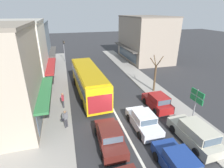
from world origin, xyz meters
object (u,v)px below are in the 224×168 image
(traffic_light_downstreet, at_px, (64,48))
(directional_road_sign, at_px, (196,100))
(sedan_queue_far_back, at_px, (179,165))
(sedan_behind_bus_near, at_px, (110,137))
(parked_wagon_kerb_front, at_px, (195,134))
(city_bus, at_px, (88,80))
(parked_hatchback_kerb_second, at_px, (157,102))
(pedestrian_with_handbag_near, at_px, (65,118))
(sedan_behind_bus_mid, at_px, (143,121))
(street_tree_right, at_px, (155,76))
(pedestrian_browsing_midblock, at_px, (63,99))

(traffic_light_downstreet, relative_size, directional_road_sign, 1.17)
(sedan_queue_far_back, bearing_deg, traffic_light_downstreet, 102.31)
(sedan_behind_bus_near, bearing_deg, parked_wagon_kerb_front, -13.10)
(city_bus, height_order, parked_hatchback_kerb_second, city_bus)
(parked_wagon_kerb_front, distance_m, pedestrian_with_handbag_near, 10.30)
(city_bus, xyz_separation_m, parked_wagon_kerb_front, (6.51, -10.35, -1.14))
(traffic_light_downstreet, bearing_deg, parked_hatchback_kerb_second, -66.80)
(sedan_behind_bus_mid, relative_size, street_tree_right, 0.94)
(sedan_behind_bus_near, distance_m, street_tree_right, 10.82)
(street_tree_right, bearing_deg, pedestrian_with_handbag_near, -156.06)
(city_bus, distance_m, street_tree_right, 7.98)
(city_bus, relative_size, sedan_behind_bus_near, 2.58)
(city_bus, xyz_separation_m, sedan_behind_bus_mid, (3.51, -7.68, -1.22))
(parked_hatchback_kerb_second, xyz_separation_m, directional_road_sign, (1.17, -3.78, 1.99))
(city_bus, distance_m, directional_road_sign, 11.57)
(sedan_behind_bus_near, bearing_deg, sedan_queue_far_back, -46.56)
(sedan_behind_bus_mid, height_order, parked_wagon_kerb_front, parked_wagon_kerb_front)
(sedan_behind_bus_near, distance_m, parked_hatchback_kerb_second, 7.18)
(city_bus, xyz_separation_m, pedestrian_with_handbag_near, (-2.87, -6.10, -0.81))
(parked_wagon_kerb_front, relative_size, directional_road_sign, 1.26)
(sedan_behind_bus_near, distance_m, sedan_queue_far_back, 4.97)
(parked_hatchback_kerb_second, xyz_separation_m, street_tree_right, (1.56, 3.68, 1.41))
(city_bus, bearing_deg, sedan_behind_bus_near, -88.36)
(parked_wagon_kerb_front, distance_m, traffic_light_downstreet, 27.18)
(city_bus, height_order, traffic_light_downstreet, traffic_light_downstreet)
(pedestrian_browsing_midblock, bearing_deg, directional_road_sign, -30.42)
(parked_wagon_kerb_front, height_order, traffic_light_downstreet, traffic_light_downstreet)
(street_tree_right, relative_size, pedestrian_with_handbag_near, 2.75)
(traffic_light_downstreet, xyz_separation_m, pedestrian_browsing_midblock, (-0.64, -17.87, -1.79))
(pedestrian_browsing_midblock, bearing_deg, pedestrian_with_handbag_near, -87.47)
(directional_road_sign, distance_m, pedestrian_browsing_midblock, 12.28)
(sedan_behind_bus_near, xyz_separation_m, street_tree_right, (7.61, 7.56, 1.46))
(directional_road_sign, xyz_separation_m, pedestrian_browsing_midblock, (-10.49, 6.16, -1.64))
(sedan_behind_bus_near, xyz_separation_m, directional_road_sign, (7.22, 0.10, 2.04))
(traffic_light_downstreet, bearing_deg, pedestrian_with_handbag_near, -91.30)
(sedan_behind_bus_mid, xyz_separation_m, sedan_behind_bus_near, (-3.26, -1.21, 0.00))
(directional_road_sign, bearing_deg, sedan_behind_bus_mid, 164.38)
(sedan_behind_bus_mid, relative_size, pedestrian_browsing_midblock, 2.58)
(sedan_behind_bus_mid, height_order, street_tree_right, street_tree_right)
(pedestrian_with_handbag_near, distance_m, pedestrian_browsing_midblock, 3.48)
(traffic_light_downstreet, bearing_deg, parked_wagon_kerb_front, -70.83)
(parked_hatchback_kerb_second, bearing_deg, pedestrian_browsing_midblock, 165.65)
(sedan_behind_bus_near, xyz_separation_m, parked_wagon_kerb_front, (6.26, -1.46, 0.08))
(sedan_queue_far_back, xyz_separation_m, pedestrian_with_handbag_near, (-6.54, 6.40, 0.40))
(parked_wagon_kerb_front, bearing_deg, sedan_behind_bus_near, 166.90)
(sedan_behind_bus_mid, relative_size, sedan_queue_far_back, 0.99)
(street_tree_right, bearing_deg, parked_wagon_kerb_front, -98.53)
(parked_hatchback_kerb_second, height_order, directional_road_sign, directional_road_sign)
(sedan_behind_bus_near, distance_m, pedestrian_browsing_midblock, 7.08)
(street_tree_right, relative_size, pedestrian_browsing_midblock, 2.75)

